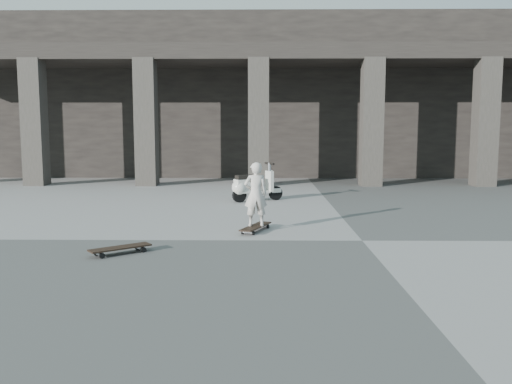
{
  "coord_description": "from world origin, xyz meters",
  "views": [
    {
      "loc": [
        -1.63,
        -8.77,
        1.85
      ],
      "look_at": [
        -1.77,
        1.29,
        0.65
      ],
      "focal_mm": 38.0,
      "sensor_mm": 36.0,
      "label": 1
    }
  ],
  "objects_px": {
    "longboard": "(256,227)",
    "scooter": "(249,187)",
    "child": "(256,194)",
    "skateboard_spare": "(120,248)"
  },
  "relations": [
    {
      "from": "longboard",
      "to": "scooter",
      "type": "distance_m",
      "value": 3.89
    },
    {
      "from": "scooter",
      "to": "skateboard_spare",
      "type": "bearing_deg",
      "value": -134.5
    },
    {
      "from": "longboard",
      "to": "skateboard_spare",
      "type": "bearing_deg",
      "value": 154.25
    },
    {
      "from": "longboard",
      "to": "scooter",
      "type": "bearing_deg",
      "value": 25.21
    },
    {
      "from": "child",
      "to": "skateboard_spare",
      "type": "bearing_deg",
      "value": 33.84
    },
    {
      "from": "skateboard_spare",
      "to": "scooter",
      "type": "bearing_deg",
      "value": 34.7
    },
    {
      "from": "longboard",
      "to": "scooter",
      "type": "height_order",
      "value": "scooter"
    },
    {
      "from": "child",
      "to": "longboard",
      "type": "bearing_deg",
      "value": -34.99
    },
    {
      "from": "child",
      "to": "scooter",
      "type": "relative_size",
      "value": 0.89
    },
    {
      "from": "child",
      "to": "scooter",
      "type": "xyz_separation_m",
      "value": [
        -0.22,
        3.87,
        -0.29
      ]
    }
  ]
}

